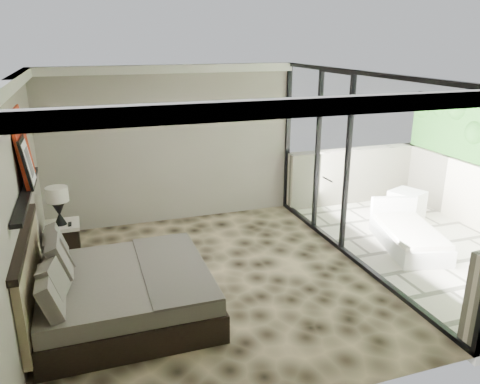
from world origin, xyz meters
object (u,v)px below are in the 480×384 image
object	(u,v)px
table_lamp	(58,201)
ottoman	(406,205)
nightstand	(64,239)
bed	(117,291)
lounger	(408,235)

from	to	relation	value
table_lamp	ottoman	xyz separation A→B (m)	(6.05, -0.38, -0.63)
nightstand	table_lamp	world-z (taller)	table_lamp
bed	table_lamp	size ratio (longest dim) A/B	3.48
lounger	bed	bearing A→B (deg)	-158.16
bed	ottoman	bearing A→B (deg)	16.69
bed	lounger	bearing A→B (deg)	6.92
bed	lounger	size ratio (longest dim) A/B	1.21
nightstand	lounger	size ratio (longest dim) A/B	0.30
table_lamp	lounger	bearing A→B (deg)	-15.20
table_lamp	lounger	size ratio (longest dim) A/B	0.35
nightstand	ottoman	bearing A→B (deg)	-28.09
bed	table_lamp	world-z (taller)	bed
bed	ottoman	world-z (taller)	bed
ottoman	lounger	world-z (taller)	lounger
nightstand	lounger	distance (m)	5.47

